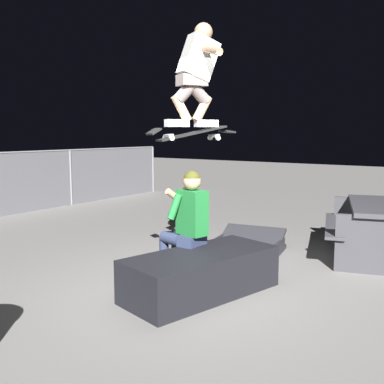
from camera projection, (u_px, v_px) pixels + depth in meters
The scene contains 7 objects.
ground_plane at pixel (198, 289), 4.85m from camera, with size 40.00×40.00×0.00m, color slate.
ledge_box_main at pixel (201, 274), 4.66m from camera, with size 1.69×0.72×0.45m, color black.
person_sitting_on_ledge at pixel (186, 221), 5.00m from camera, with size 0.59×0.79×1.28m.
skateboard at pixel (192, 134), 4.88m from camera, with size 0.99×0.67×0.17m.
skater_airborne at pixel (197, 70), 4.82m from camera, with size 0.63×0.81×1.12m.
kicker_ramp at pixel (248, 248), 6.31m from camera, with size 1.10×1.09×0.40m.
picnic_table_back at pixel (377, 222), 5.99m from camera, with size 2.03×1.80×0.75m.
Camera 1 is at (-3.85, -2.63, 1.69)m, focal length 41.39 mm.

